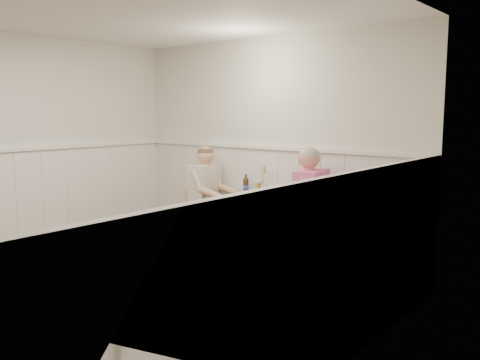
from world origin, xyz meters
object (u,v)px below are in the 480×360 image
(chair_left, at_px, (201,217))
(grass_vase, at_px, (262,182))
(dining_table, at_px, (251,209))
(diner_cream, at_px, (207,208))
(man_in_pink, at_px, (307,223))
(beer_bottle, at_px, (246,185))
(chair_right, at_px, (312,237))

(chair_left, bearing_deg, grass_vase, 22.11)
(dining_table, bearing_deg, diner_cream, 175.54)
(dining_table, xyz_separation_m, diner_cream, (-0.74, 0.06, -0.08))
(man_in_pink, relative_size, beer_bottle, 5.74)
(chair_left, xyz_separation_m, diner_cream, (0.03, 0.07, 0.11))
(diner_cream, relative_size, beer_bottle, 5.48)
(chair_right, xyz_separation_m, diner_cream, (-1.51, -0.00, 0.13))
(dining_table, distance_m, beer_bottle, 0.45)
(diner_cream, bearing_deg, man_in_pink, -2.30)
(chair_right, xyz_separation_m, man_in_pink, (-0.04, -0.06, 0.16))
(diner_cream, xyz_separation_m, grass_vase, (0.69, 0.22, 0.36))
(chair_right, height_order, diner_cream, diner_cream)
(beer_bottle, relative_size, grass_vase, 0.63)
(dining_table, distance_m, man_in_pink, 0.74)
(chair_right, bearing_deg, man_in_pink, -120.93)
(diner_cream, height_order, beer_bottle, diner_cream)
(man_in_pink, bearing_deg, beer_bottle, 165.28)
(dining_table, relative_size, man_in_pink, 0.64)
(chair_left, xyz_separation_m, man_in_pink, (1.50, 0.01, 0.14))
(beer_bottle, bearing_deg, dining_table, -42.53)
(chair_right, relative_size, man_in_pink, 0.56)
(chair_left, bearing_deg, dining_table, 1.18)
(dining_table, distance_m, chair_right, 0.80)
(chair_left, bearing_deg, diner_cream, 71.13)
(dining_table, xyz_separation_m, chair_right, (0.77, 0.06, -0.22))
(chair_left, height_order, grass_vase, grass_vase)
(chair_right, height_order, grass_vase, grass_vase)
(dining_table, bearing_deg, chair_left, -178.82)
(man_in_pink, bearing_deg, diner_cream, 177.70)
(chair_left, xyz_separation_m, grass_vase, (0.71, 0.29, 0.47))
(man_in_pink, relative_size, grass_vase, 3.63)
(beer_bottle, height_order, grass_vase, grass_vase)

